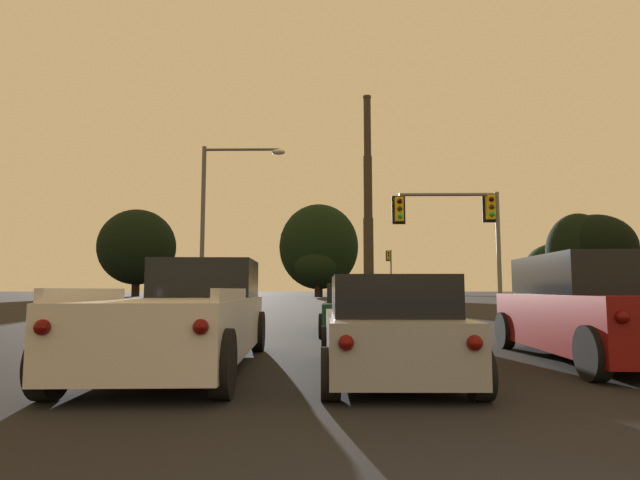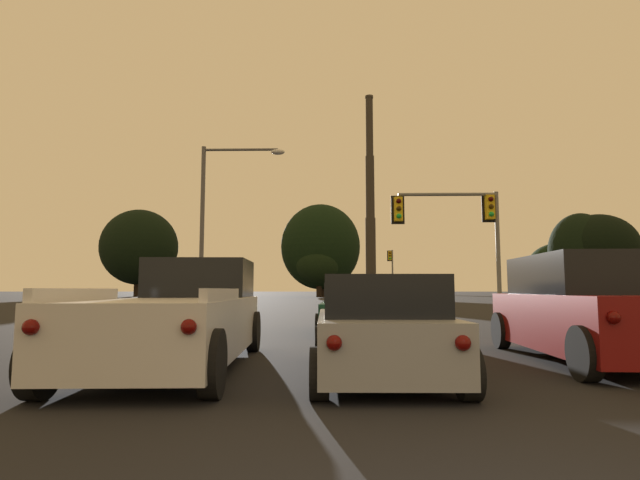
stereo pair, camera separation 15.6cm
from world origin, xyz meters
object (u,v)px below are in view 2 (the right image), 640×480
(sedan_center_lane_front, at_px, (353,309))
(hatchback_center_lane_second, at_px, (379,330))
(traffic_light_overhead_right, at_px, (461,222))
(traffic_light_far_right, at_px, (391,267))
(pickup_truck_left_lane_second, at_px, (182,316))
(street_lamp, at_px, (217,209))
(smokestack, at_px, (370,214))
(suv_right_lane_second, at_px, (587,310))

(sedan_center_lane_front, distance_m, hatchback_center_lane_second, 7.50)
(traffic_light_overhead_right, xyz_separation_m, traffic_light_far_right, (1.49, 37.07, -0.29))
(hatchback_center_lane_second, bearing_deg, traffic_light_overhead_right, 69.99)
(hatchback_center_lane_second, height_order, traffic_light_far_right, traffic_light_far_right)
(traffic_light_overhead_right, height_order, traffic_light_far_right, traffic_light_far_right)
(hatchback_center_lane_second, distance_m, traffic_light_far_right, 51.52)
(hatchback_center_lane_second, relative_size, traffic_light_overhead_right, 0.76)
(pickup_truck_left_lane_second, height_order, traffic_light_overhead_right, traffic_light_overhead_right)
(pickup_truck_left_lane_second, xyz_separation_m, traffic_light_far_right, (9.55, 50.03, 3.03))
(hatchback_center_lane_second, bearing_deg, sedan_center_lane_front, 89.69)
(traffic_light_overhead_right, bearing_deg, street_lamp, 171.81)
(sedan_center_lane_front, bearing_deg, traffic_light_overhead_right, 54.00)
(hatchback_center_lane_second, bearing_deg, pickup_truck_left_lane_second, 161.84)
(sedan_center_lane_front, xyz_separation_m, street_lamp, (-5.93, 8.03, 4.32))
(sedan_center_lane_front, distance_m, traffic_light_far_right, 44.12)
(smokestack, bearing_deg, suv_right_lane_second, -93.17)
(traffic_light_overhead_right, distance_m, street_lamp, 11.02)
(pickup_truck_left_lane_second, relative_size, traffic_light_overhead_right, 1.03)
(sedan_center_lane_front, xyz_separation_m, smokestack, (12.01, 141.99, 24.30))
(traffic_light_overhead_right, bearing_deg, traffic_light_far_right, 87.69)
(suv_right_lane_second, distance_m, traffic_light_far_right, 49.58)
(sedan_center_lane_front, xyz_separation_m, suv_right_lane_second, (3.83, -5.90, 0.23))
(suv_right_lane_second, relative_size, hatchback_center_lane_second, 1.21)
(suv_right_lane_second, bearing_deg, pickup_truck_left_lane_second, -172.53)
(hatchback_center_lane_second, bearing_deg, traffic_light_far_right, 82.21)
(suv_right_lane_second, distance_m, traffic_light_overhead_right, 12.82)
(hatchback_center_lane_second, height_order, traffic_light_overhead_right, traffic_light_overhead_right)
(pickup_truck_left_lane_second, bearing_deg, sedan_center_lane_front, 61.76)
(pickup_truck_left_lane_second, height_order, traffic_light_far_right, traffic_light_far_right)
(hatchback_center_lane_second, relative_size, street_lamp, 0.52)
(suv_right_lane_second, bearing_deg, smokestack, 89.33)
(street_lamp, bearing_deg, suv_right_lane_second, -54.98)
(hatchback_center_lane_second, xyz_separation_m, traffic_light_far_right, (6.40, 51.03, 3.17))
(suv_right_lane_second, distance_m, smokestack, 150.06)
(sedan_center_lane_front, height_order, pickup_truck_left_lane_second, pickup_truck_left_lane_second)
(hatchback_center_lane_second, bearing_deg, smokestack, 84.78)
(traffic_light_overhead_right, xyz_separation_m, street_lamp, (-10.88, 1.57, 0.87))
(sedan_center_lane_front, height_order, suv_right_lane_second, suv_right_lane_second)
(pickup_truck_left_lane_second, relative_size, traffic_light_far_right, 0.95)
(traffic_light_far_right, bearing_deg, traffic_light_overhead_right, -92.31)
(sedan_center_lane_front, relative_size, hatchback_center_lane_second, 1.15)
(hatchback_center_lane_second, bearing_deg, street_lamp, 110.40)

